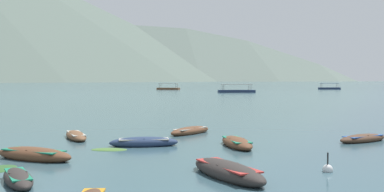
% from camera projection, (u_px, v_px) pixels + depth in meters
% --- Properties ---
extents(ground_plane, '(6000.00, 6000.00, 0.00)m').
position_uv_depth(ground_plane, '(195.00, 81.00, 1506.87)').
color(ground_plane, '#385660').
extents(mountain_2, '(1641.05, 1641.05, 563.28)m').
position_uv_depth(mountain_2, '(155.00, 3.00, 1630.24)').
color(mountain_2, slate).
rests_on(mountain_2, ground).
extents(rowboat_0, '(3.25, 4.62, 0.73)m').
position_uv_depth(rowboat_0, '(228.00, 171.00, 16.61)').
color(rowboat_0, '#2D2826').
rests_on(rowboat_0, ground).
extents(rowboat_1, '(2.65, 4.25, 0.54)m').
position_uv_depth(rowboat_1, '(76.00, 136.00, 27.58)').
color(rowboat_1, brown).
rests_on(rowboat_1, ground).
extents(rowboat_2, '(4.39, 2.99, 0.69)m').
position_uv_depth(rowboat_2, '(34.00, 155.00, 20.36)').
color(rowboat_2, brown).
rests_on(rowboat_2, ground).
extents(rowboat_5, '(2.00, 4.22, 0.62)m').
position_uv_depth(rowboat_5, '(237.00, 143.00, 24.31)').
color(rowboat_5, brown).
rests_on(rowboat_5, ground).
extents(rowboat_6, '(3.25, 3.95, 0.59)m').
position_uv_depth(rowboat_6, '(190.00, 131.00, 30.07)').
color(rowboat_6, brown).
rests_on(rowboat_6, ground).
extents(rowboat_8, '(3.89, 1.76, 0.63)m').
position_uv_depth(rowboat_8, '(144.00, 142.00, 24.46)').
color(rowboat_8, navy).
rests_on(rowboat_8, ground).
extents(rowboat_9, '(3.83, 3.06, 0.55)m').
position_uv_depth(rowboat_9, '(363.00, 139.00, 26.25)').
color(rowboat_9, '#4C3323').
rests_on(rowboat_9, ground).
extents(rowboat_10, '(2.40, 3.34, 0.53)m').
position_uv_depth(rowboat_10, '(18.00, 178.00, 15.69)').
color(rowboat_10, '#2D2826').
rests_on(rowboat_10, ground).
extents(ferry_0, '(8.56, 4.50, 2.54)m').
position_uv_depth(ferry_0, '(168.00, 88.00, 162.44)').
color(ferry_0, brown).
rests_on(ferry_0, ground).
extents(ferry_1, '(10.63, 4.54, 2.54)m').
position_uv_depth(ferry_1, '(236.00, 91.00, 127.20)').
color(ferry_1, navy).
rests_on(ferry_1, ground).
extents(ferry_2, '(7.89, 2.54, 2.54)m').
position_uv_depth(ferry_2, '(329.00, 88.00, 168.08)').
color(ferry_2, navy).
rests_on(ferry_2, ground).
extents(mooring_buoy, '(0.41, 0.41, 0.88)m').
position_uv_depth(mooring_buoy, '(328.00, 169.00, 17.63)').
color(mooring_buoy, silver).
rests_on(mooring_buoy, ground).
extents(weed_patch_5, '(1.93, 1.11, 0.14)m').
position_uv_depth(weed_patch_5, '(109.00, 150.00, 23.13)').
color(weed_patch_5, '#477033').
rests_on(weed_patch_5, ground).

